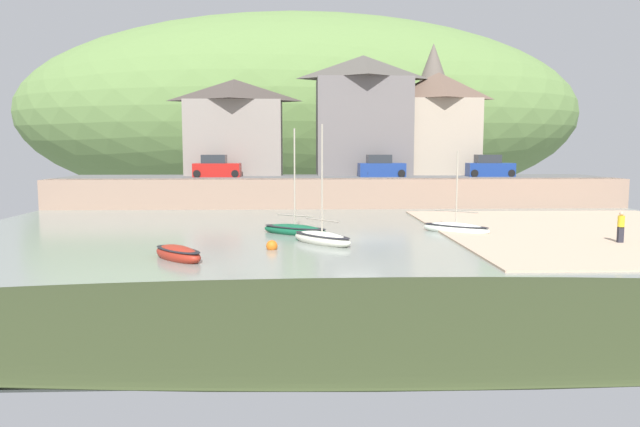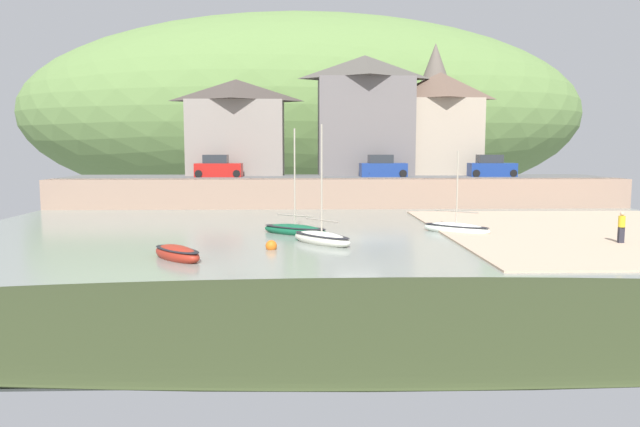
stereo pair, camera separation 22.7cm
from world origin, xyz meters
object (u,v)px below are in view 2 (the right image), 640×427
at_px(sailboat_tall_mast, 177,254).
at_px(mooring_buoy, 271,246).
at_px(parked_car_by_wall, 383,168).
at_px(sailboat_nearest_shore, 295,230).
at_px(church_with_spire, 434,106).
at_px(person_on_slipway, 622,226).
at_px(waterfront_building_left, 237,127).
at_px(waterfront_building_centre, 365,115).
at_px(sailboat_blue_trim, 322,238).
at_px(parked_car_end_of_row, 491,167).
at_px(parked_car_near_slipway, 218,168).
at_px(waterfront_building_right, 440,123).
at_px(sailboat_white_hull, 456,228).

xyz_separation_m(sailboat_tall_mast, mooring_buoy, (4.09, 2.50, -0.08)).
bearing_deg(parked_car_by_wall, sailboat_nearest_shore, -114.63).
xyz_separation_m(church_with_spire, sailboat_tall_mast, (-19.19, -34.82, -8.90)).
relative_size(person_on_slipway, mooring_buoy, 2.84).
height_order(waterfront_building_left, waterfront_building_centre, waterfront_building_centre).
xyz_separation_m(waterfront_building_left, church_with_spire, (19.80, 4.00, 2.20)).
height_order(waterfront_building_left, sailboat_tall_mast, waterfront_building_left).
distance_m(sailboat_blue_trim, parked_car_end_of_row, 27.42).
distance_m(sailboat_tall_mast, mooring_buoy, 4.79).
distance_m(waterfront_building_centre, sailboat_blue_trim, 28.19).
xyz_separation_m(waterfront_building_centre, church_with_spire, (7.59, 4.00, 1.06)).
height_order(waterfront_building_left, sailboat_nearest_shore, waterfront_building_left).
height_order(parked_car_near_slipway, person_on_slipway, parked_car_near_slipway).
relative_size(church_with_spire, sailboat_blue_trim, 2.06).
relative_size(waterfront_building_centre, parked_car_by_wall, 2.70).
height_order(sailboat_tall_mast, parked_car_near_slipway, parked_car_near_slipway).
relative_size(waterfront_building_centre, sailboat_blue_trim, 1.77).
distance_m(parked_car_near_slipway, person_on_slipway, 33.19).
bearing_deg(waterfront_building_right, person_on_slipway, -83.36).
bearing_deg(parked_car_near_slipway, sailboat_nearest_shore, -68.50).
bearing_deg(parked_car_near_slipway, parked_car_end_of_row, 0.92).
bearing_deg(sailboat_blue_trim, waterfront_building_left, 153.99).
height_order(sailboat_tall_mast, sailboat_white_hull, sailboat_white_hull).
relative_size(waterfront_building_left, waterfront_building_centre, 0.82).
xyz_separation_m(sailboat_nearest_shore, sailboat_white_hull, (9.49, 0.23, 0.00)).
relative_size(waterfront_building_right, person_on_slipway, 5.99).
bearing_deg(parked_car_end_of_row, sailboat_tall_mast, -129.67).
relative_size(waterfront_building_left, waterfront_building_right, 0.95).
xyz_separation_m(church_with_spire, parked_car_near_slipway, (-21.01, -8.50, -5.95)).
bearing_deg(waterfront_building_right, parked_car_by_wall, -143.51).
xyz_separation_m(church_with_spire, sailboat_blue_trim, (-12.56, -30.62, -8.88)).
distance_m(church_with_spire, parked_car_end_of_row, 10.91).
distance_m(sailboat_white_hull, mooring_buoy, 11.89).
bearing_deg(sailboat_nearest_shore, sailboat_blue_trim, -33.29).
xyz_separation_m(waterfront_building_right, person_on_slipway, (3.20, -27.46, -6.37)).
xyz_separation_m(waterfront_building_centre, sailboat_white_hull, (3.08, -22.91, -7.84)).
distance_m(parked_car_near_slipway, parked_car_end_of_row, 24.38).
relative_size(waterfront_building_left, parked_car_end_of_row, 2.22).
height_order(parked_car_near_slipway, parked_car_by_wall, same).
bearing_deg(church_with_spire, parked_car_near_slipway, -157.97).
xyz_separation_m(sailboat_blue_trim, sailboat_tall_mast, (-6.63, -4.20, -0.03)).
height_order(waterfront_building_centre, sailboat_white_hull, waterfront_building_centre).
bearing_deg(church_with_spire, waterfront_building_centre, -152.21).
bearing_deg(mooring_buoy, waterfront_building_right, 62.46).
relative_size(sailboat_nearest_shore, parked_car_end_of_row, 1.51).
height_order(parked_car_near_slipway, mooring_buoy, parked_car_near_slipway).
bearing_deg(sailboat_tall_mast, waterfront_building_centre, 117.46).
relative_size(waterfront_building_right, church_with_spire, 0.74).
xyz_separation_m(waterfront_building_centre, parked_car_by_wall, (1.17, -4.50, -4.90)).
bearing_deg(sailboat_blue_trim, parked_car_near_slipway, 159.66).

